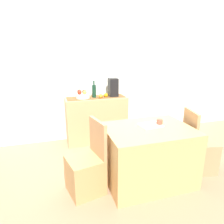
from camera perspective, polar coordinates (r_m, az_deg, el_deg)
ground_plane at (r=3.28m, az=2.29°, el=-14.14°), size 6.40×6.40×0.02m
room_wall_rear at (r=3.95m, az=-3.24°, el=12.11°), size 6.40×0.06×2.70m
sideboard_console at (r=3.86m, az=-4.35°, el=-2.10°), size 1.12×0.42×0.85m
table_runner at (r=3.74m, az=-4.49°, el=4.12°), size 1.05×0.32×0.01m
fruit_bowl at (r=3.69m, az=-8.17°, el=4.46°), size 0.24×0.24×0.07m
apple_rear at (r=3.63m, az=-9.08°, el=5.43°), size 0.08×0.08×0.08m
apple_center at (r=3.71m, az=-7.80°, el=5.72°), size 0.07×0.07×0.07m
apple_right at (r=3.64m, az=-7.61°, el=5.45°), size 0.07×0.07×0.07m
apple_front at (r=3.71m, az=-9.14°, el=5.67°), size 0.08×0.08×0.08m
wine_bottle at (r=3.71m, az=-5.03°, el=5.88°), size 0.07×0.07×0.31m
coffee_maker at (r=3.79m, az=0.30°, el=6.90°), size 0.16×0.18×0.34m
orange_loose_end at (r=3.74m, az=-1.72°, el=4.72°), size 0.08×0.08×0.08m
orange_loose_near_bowl at (r=3.66m, az=-3.15°, el=4.45°), size 0.08×0.08×0.08m
dining_table at (r=2.76m, az=9.90°, el=-11.64°), size 1.10×0.82×0.74m
open_book at (r=2.69m, az=10.70°, el=-3.62°), size 0.30×0.24×0.02m
coffee_cup at (r=2.72m, az=13.16°, el=-2.85°), size 0.08×0.08×0.08m
chair_near_window at (r=2.60m, az=-7.18°, el=-16.22°), size 0.48×0.48×0.90m
chair_by_corner at (r=3.23m, az=22.97°, el=-10.46°), size 0.47×0.47×0.90m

